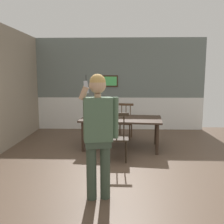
{
  "coord_description": "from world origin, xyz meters",
  "views": [
    {
      "loc": [
        0.03,
        -4.67,
        1.73
      ],
      "look_at": [
        -0.1,
        -0.59,
        1.13
      ],
      "focal_mm": 40.08,
      "sensor_mm": 36.0,
      "label": 1
    }
  ],
  "objects_px": {
    "dining_table": "(121,121)",
    "chair_by_doorway": "(125,122)",
    "person_figure": "(98,128)",
    "chair_near_window": "(117,137)"
  },
  "relations": [
    {
      "from": "dining_table",
      "to": "chair_near_window",
      "type": "bearing_deg",
      "value": -96.02
    },
    {
      "from": "dining_table",
      "to": "chair_by_doorway",
      "type": "relative_size",
      "value": 2.07
    },
    {
      "from": "dining_table",
      "to": "chair_near_window",
      "type": "xyz_separation_m",
      "value": [
        -0.1,
        -0.92,
        -0.16
      ]
    },
    {
      "from": "dining_table",
      "to": "chair_by_doorway",
      "type": "xyz_separation_m",
      "value": [
        0.1,
        0.91,
        -0.19
      ]
    },
    {
      "from": "chair_near_window",
      "to": "chair_by_doorway",
      "type": "height_order",
      "value": "chair_near_window"
    },
    {
      "from": "chair_by_doorway",
      "to": "person_figure",
      "type": "xyz_separation_m",
      "value": [
        -0.43,
        -3.43,
        0.55
      ]
    },
    {
      "from": "person_figure",
      "to": "chair_by_doorway",
      "type": "bearing_deg",
      "value": -108.63
    },
    {
      "from": "chair_near_window",
      "to": "person_figure",
      "type": "xyz_separation_m",
      "value": [
        -0.23,
        -1.6,
        0.52
      ]
    },
    {
      "from": "dining_table",
      "to": "person_figure",
      "type": "bearing_deg",
      "value": -97.4
    },
    {
      "from": "chair_near_window",
      "to": "person_figure",
      "type": "distance_m",
      "value": 1.7
    }
  ]
}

